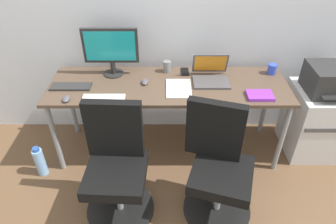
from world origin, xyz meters
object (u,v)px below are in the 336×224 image
Objects in this scene: water_bottle_on_floor at (39,162)px; desktop_monitor at (110,49)px; office_chair_right at (218,168)px; printer at (329,79)px; coffee_mug at (271,69)px; office_chair_left at (116,168)px; side_cabinet at (314,121)px; open_laptop at (210,74)px.

water_bottle_on_floor is 1.19m from desktop_monitor.
office_chair_right is at bearing -44.36° from desktop_monitor.
printer is at bearing 7.86° from water_bottle_on_floor.
office_chair_right is 10.22× the size of coffee_mug.
office_chair_left is 1.96× the size of desktop_monitor.
open_laptop is (-1.02, 0.06, 0.47)m from side_cabinet.
printer is 2.65m from water_bottle_on_floor.
open_laptop is at bearing 176.60° from printer.
desktop_monitor is 0.90m from open_laptop.
office_chair_left is 10.22× the size of coffee_mug.
office_chair_right is 0.84m from open_laptop.
open_laptop is at bearing 176.65° from side_cabinet.
water_bottle_on_floor is 0.65× the size of desktop_monitor.
water_bottle_on_floor is at bearing -141.65° from desktop_monitor.
desktop_monitor is 5.22× the size of coffee_mug.
side_cabinet is 2.02m from desktop_monitor.
office_chair_left is 1.41× the size of side_cabinet.
office_chair_left is 1.63m from coffee_mug.
open_laptop is at bearing 44.47° from office_chair_left.
office_chair_right reaches higher than water_bottle_on_floor.
water_bottle_on_floor is at bearing -165.92° from coffee_mug.
desktop_monitor reaches higher than coffee_mug.
water_bottle_on_floor is at bearing 156.14° from office_chair_left.
side_cabinet is at bearing -20.85° from coffee_mug.
side_cabinet is (1.02, 0.69, -0.09)m from office_chair_right.
coffee_mug is (-0.45, 0.17, 0.46)m from side_cabinet.
desktop_monitor reaches higher than office_chair_left.
water_bottle_on_floor is 1.00× the size of open_laptop.
side_cabinet is at bearing 7.88° from water_bottle_on_floor.
desktop_monitor is (0.65, 0.51, 0.85)m from water_bottle_on_floor.
side_cabinet is 0.67m from coffee_mug.
office_chair_right is at bearing -89.81° from open_laptop.
office_chair_right is at bearing -145.99° from printer.
printer is 1.03m from open_laptop.
office_chair_right is (0.76, -0.00, 0.00)m from office_chair_left.
printer reaches higher than water_bottle_on_floor.
office_chair_left reaches higher than side_cabinet.
desktop_monitor reaches higher than printer.
side_cabinet is at bearing 34.04° from office_chair_right.
printer is 4.35× the size of coffee_mug.
office_chair_right is 3.03× the size of open_laptop.
office_chair_right is 1.59m from water_bottle_on_floor.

